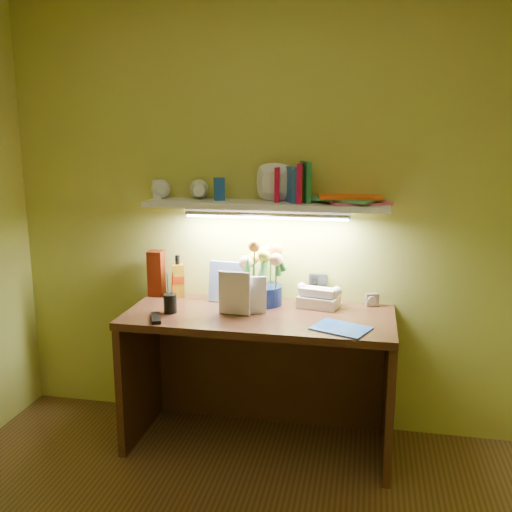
{
  "coord_description": "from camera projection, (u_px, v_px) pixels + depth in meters",
  "views": [
    {
      "loc": [
        0.55,
        -1.6,
        1.67
      ],
      "look_at": [
        -0.05,
        1.35,
        1.02
      ],
      "focal_mm": 40.0,
      "sensor_mm": 36.0,
      "label": 1
    }
  ],
  "objects": [
    {
      "name": "desk_clock",
      "position": [
        372.0,
        300.0,
        3.11
      ],
      "size": [
        0.08,
        0.05,
        0.07
      ],
      "primitive_type": "cube",
      "rotation": [
        0.0,
        0.0,
        0.29
      ],
      "color": "#AFAEB3",
      "rests_on": "desk"
    },
    {
      "name": "tv_remote",
      "position": [
        156.0,
        318.0,
        2.88
      ],
      "size": [
        0.1,
        0.16,
        0.02
      ],
      "primitive_type": "cube",
      "rotation": [
        0.0,
        0.0,
        0.4
      ],
      "color": "black",
      "rests_on": "desk"
    },
    {
      "name": "pen_cup",
      "position": [
        170.0,
        297.0,
        2.98
      ],
      "size": [
        0.09,
        0.09,
        0.17
      ],
      "primitive_type": "cylinder",
      "rotation": [
        0.0,
        0.0,
        0.36
      ],
      "color": "black",
      "rests_on": "desk"
    },
    {
      "name": "wall_shelf",
      "position": [
        272.0,
        198.0,
        3.03
      ],
      "size": [
        1.32,
        0.36,
        0.24
      ],
      "color": "white",
      "rests_on": "ground"
    },
    {
      "name": "flower_bouquet",
      "position": [
        263.0,
        271.0,
        3.11
      ],
      "size": [
        0.24,
        0.24,
        0.37
      ],
      "primitive_type": null,
      "rotation": [
        0.0,
        0.0,
        0.02
      ],
      "color": "#0A143E",
      "rests_on": "desk"
    },
    {
      "name": "telephone",
      "position": [
        319.0,
        296.0,
        3.09
      ],
      "size": [
        0.23,
        0.19,
        0.12
      ],
      "primitive_type": null,
      "rotation": [
        0.0,
        0.0,
        -0.21
      ],
      "color": "#F1E3C9",
      "rests_on": "desk"
    },
    {
      "name": "whisky_bottle",
      "position": [
        178.0,
        276.0,
        3.26
      ],
      "size": [
        0.09,
        0.09,
        0.24
      ],
      "primitive_type": null,
      "rotation": [
        0.0,
        0.0,
        0.41
      ],
      "color": "#A56D0C",
      "rests_on": "desk"
    },
    {
      "name": "desk",
      "position": [
        259.0,
        380.0,
        3.06
      ],
      "size": [
        1.4,
        0.6,
        0.75
      ],
      "primitive_type": "cube",
      "color": "black",
      "rests_on": "ground"
    },
    {
      "name": "desk_book_b",
      "position": [
        238.0,
        295.0,
        2.96
      ],
      "size": [
        0.15,
        0.04,
        0.2
      ],
      "primitive_type": "imported",
      "rotation": [
        0.0,
        0.0,
        0.18
      ],
      "color": "white",
      "rests_on": "desk"
    },
    {
      "name": "desk_book_a",
      "position": [
        219.0,
        292.0,
        2.96
      ],
      "size": [
        0.17,
        0.04,
        0.23
      ],
      "primitive_type": "imported",
      "rotation": [
        0.0,
        0.0,
        -0.12
      ],
      "color": "beige",
      "rests_on": "desk"
    },
    {
      "name": "blue_folder",
      "position": [
        341.0,
        328.0,
        2.74
      ],
      "size": [
        0.31,
        0.28,
        0.01
      ],
      "primitive_type": "cube",
      "rotation": [
        0.0,
        0.0,
        -0.39
      ],
      "color": "#1C51B0",
      "rests_on": "desk"
    },
    {
      "name": "art_card",
      "position": [
        229.0,
        282.0,
        3.17
      ],
      "size": [
        0.23,
        0.07,
        0.23
      ],
      "primitive_type": null,
      "rotation": [
        0.0,
        0.0,
        -0.12
      ],
      "color": "silver",
      "rests_on": "desk"
    },
    {
      "name": "whisky_box",
      "position": [
        156.0,
        273.0,
        3.29
      ],
      "size": [
        0.09,
        0.09,
        0.26
      ],
      "primitive_type": "cube",
      "rotation": [
        0.0,
        0.0,
        0.05
      ],
      "color": "#551505",
      "rests_on": "desk"
    }
  ]
}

